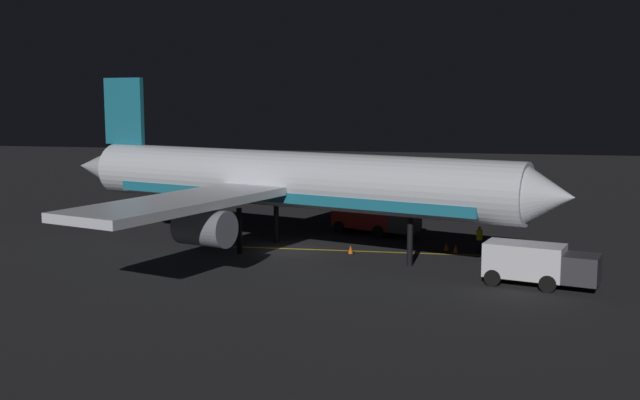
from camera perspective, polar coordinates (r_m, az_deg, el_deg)
ground_plane at (r=50.58m, az=-2.22°, el=-3.98°), size 180.00×180.00×0.20m
apron_guide_stripe at (r=50.73m, az=2.46°, el=-3.82°), size 1.10×20.81×0.01m
airliner at (r=50.15m, az=-2.83°, el=1.38°), size 33.17×36.68×11.53m
baggage_truck at (r=42.84m, az=15.87°, el=-4.67°), size 3.58×6.29×2.30m
catering_truck at (r=56.71m, az=3.92°, el=-1.21°), size 4.33×6.88×2.63m
ground_crew_worker at (r=51.11m, az=11.83°, el=-2.89°), size 0.40×0.40×1.74m
traffic_cone_near_left at (r=50.73m, az=10.12°, el=-3.66°), size 0.50×0.50×0.55m
traffic_cone_near_right at (r=51.30m, az=9.43°, el=-3.51°), size 0.50×0.50×0.55m
traffic_cone_under_wing at (r=49.77m, az=2.30°, el=-3.76°), size 0.50×0.50×0.55m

